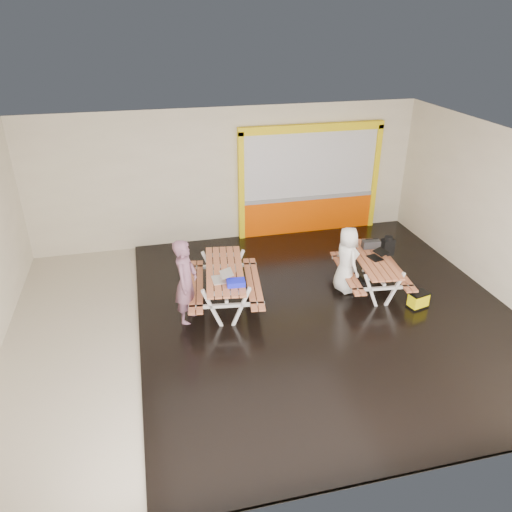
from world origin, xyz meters
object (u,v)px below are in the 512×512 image
object	(u,v)px
laptop_right	(377,256)
blue_pouch	(236,283)
fluke_bag	(418,300)
picnic_table_right	(372,265)
toolbox	(371,244)
person_left	(186,282)
laptop_left	(222,277)
backpack	(388,246)
person_right	(347,260)
dark_case	(355,283)
picnic_table_left	(225,278)

from	to	relation	value
laptop_right	blue_pouch	distance (m)	3.26
blue_pouch	fluke_bag	bearing A→B (deg)	-6.32
picnic_table_right	blue_pouch	xyz separation A→B (m)	(-3.12, -0.56, 0.30)
toolbox	fluke_bag	world-z (taller)	toolbox
picnic_table_right	laptop_right	world-z (taller)	laptop_right
picnic_table_right	toolbox	size ratio (longest dim) A/B	5.14
fluke_bag	picnic_table_right	bearing A→B (deg)	122.61
person_left	fluke_bag	world-z (taller)	person_left
laptop_left	backpack	distance (m)	4.13
person_left	blue_pouch	distance (m)	0.96
person_right	dark_case	distance (m)	0.79
person_left	dark_case	xyz separation A→B (m)	(3.77, 0.45, -0.77)
laptop_left	dark_case	world-z (taller)	laptop_left
person_left	dark_case	bearing A→B (deg)	-59.35
laptop_left	person_left	bearing A→B (deg)	179.55
toolbox	backpack	distance (m)	0.53
backpack	fluke_bag	xyz separation A→B (m)	(-0.05, -1.58, -0.50)
blue_pouch	fluke_bag	xyz separation A→B (m)	(3.75, -0.42, -0.69)
laptop_left	blue_pouch	world-z (taller)	laptop_left
person_left	backpack	size ratio (longest dim) A/B	3.75
laptop_left	dark_case	size ratio (longest dim) A/B	1.04
person_right	fluke_bag	size ratio (longest dim) A/B	3.25
picnic_table_left	laptop_right	xyz separation A→B (m)	(3.32, -0.13, 0.18)
picnic_table_left	laptop_left	bearing A→B (deg)	-107.41
backpack	picnic_table_right	bearing A→B (deg)	-138.05
picnic_table_left	blue_pouch	distance (m)	0.72
picnic_table_left	dark_case	distance (m)	3.00
laptop_left	dark_case	xyz separation A→B (m)	(3.08, 0.45, -0.79)
picnic_table_right	laptop_left	xyz separation A→B (m)	(-3.35, -0.30, 0.31)
fluke_bag	person_right	bearing A→B (deg)	141.97
person_right	laptop_left	distance (m)	2.76
person_right	toolbox	size ratio (longest dim) A/B	3.60
person_left	laptop_left	bearing A→B (deg)	-66.58
person_right	dark_case	bearing A→B (deg)	-70.52
person_left	laptop_right	bearing A→B (deg)	-62.24
picnic_table_left	dark_case	world-z (taller)	picnic_table_left
picnic_table_right	person_left	world-z (taller)	person_left
picnic_table_left	toolbox	world-z (taller)	toolbox
person_left	backpack	xyz separation A→B (m)	(4.72, 0.90, -0.18)
toolbox	picnic_table_left	bearing A→B (deg)	-173.80
laptop_left	blue_pouch	xyz separation A→B (m)	(0.23, -0.26, -0.01)
blue_pouch	toolbox	xyz separation A→B (m)	(3.30, 1.04, -0.03)
picnic_table_right	toolbox	xyz separation A→B (m)	(0.18, 0.48, 0.27)
picnic_table_right	picnic_table_left	bearing A→B (deg)	178.04
person_right	fluke_bag	world-z (taller)	person_right
person_right	blue_pouch	distance (m)	2.57
picnic_table_right	dark_case	size ratio (longest dim) A/B	5.44
person_right	dark_case	xyz separation A→B (m)	(0.33, 0.17, -0.70)
picnic_table_right	toolbox	distance (m)	0.58
picnic_table_left	backpack	xyz separation A→B (m)	(3.90, 0.49, 0.06)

